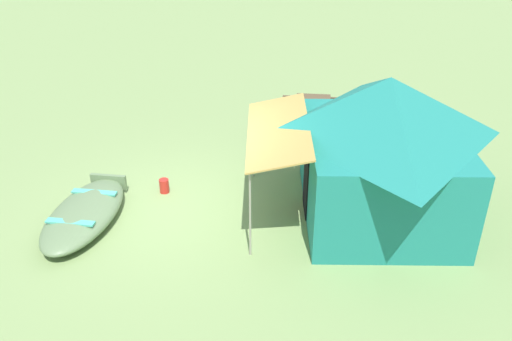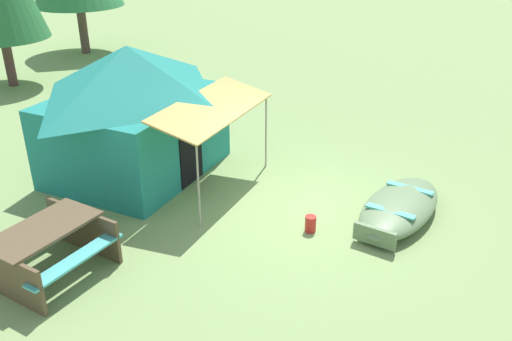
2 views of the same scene
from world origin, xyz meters
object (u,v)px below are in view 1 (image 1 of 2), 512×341
Objects in this scene: picnic_table at (313,117)px; cooler_box at (320,181)px; fuel_can at (164,186)px; canvas_cabin_tent at (382,146)px; beached_rowboat at (84,213)px.

cooler_box is at bearing 3.67° from picnic_table.
cooler_box is 2.07× the size of fuel_can.
cooler_box is at bearing -127.79° from canvas_cabin_tent.
canvas_cabin_tent is at bearing 99.54° from beached_rowboat.
picnic_table is 4.21m from fuel_can.
beached_rowboat reaches higher than cooler_box.
canvas_cabin_tent reaches higher than beached_rowboat.
canvas_cabin_tent reaches higher than fuel_can.
canvas_cabin_tent is 2.44× the size of picnic_table.
beached_rowboat is at bearing -68.51° from cooler_box.
cooler_box reaches higher than fuel_can.
canvas_cabin_tent is at bearing 85.45° from fuel_can.
beached_rowboat is 8.95× the size of fuel_can.
canvas_cabin_tent is 1.75m from cooler_box.
cooler_box is at bearing 111.49° from beached_rowboat.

